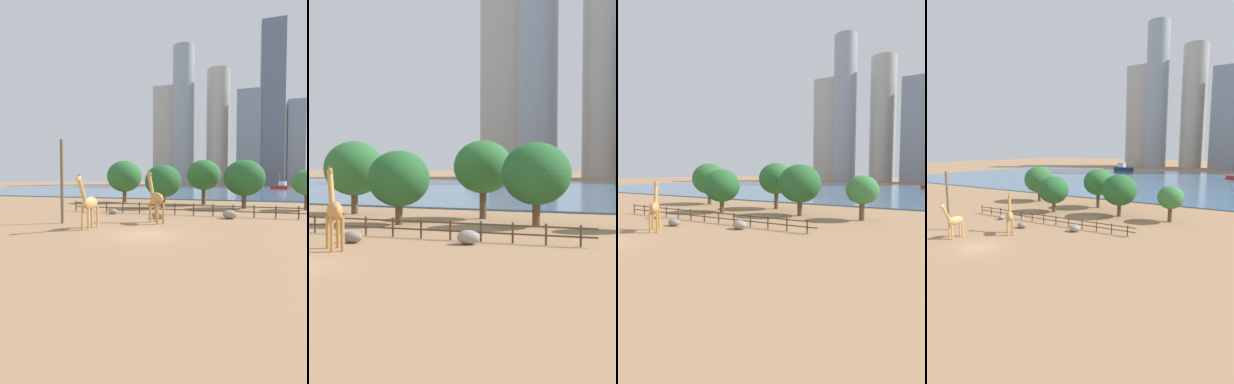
# 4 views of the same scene
# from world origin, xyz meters

# --- Properties ---
(ground_plane) EXTENTS (400.00, 400.00, 0.00)m
(ground_plane) POSITION_xyz_m (0.00, 80.00, 0.00)
(ground_plane) COLOR #9E7551
(harbor_water) EXTENTS (180.00, 86.00, 0.20)m
(harbor_water) POSITION_xyz_m (0.00, 77.00, 0.10)
(harbor_water) COLOR #476B8C
(harbor_water) RESTS_ON ground
(giraffe_companion) EXTENTS (2.50, 2.56, 4.84)m
(giraffe_companion) POSITION_xyz_m (-0.81, 5.73, 2.25)
(giraffe_companion) COLOR #C18C47
(giraffe_companion) RESTS_ON ground
(boulder_near_fence) EXTENTS (1.43, 1.17, 0.88)m
(boulder_near_fence) POSITION_xyz_m (5.51, 10.55, 0.44)
(boulder_near_fence) COLOR gray
(boulder_near_fence) RESTS_ON ground
(boulder_by_pole) EXTENTS (1.32, 0.98, 0.74)m
(boulder_by_pole) POSITION_xyz_m (-1.40, 8.49, 0.37)
(boulder_by_pole) COLOR gray
(boulder_by_pole) RESTS_ON ground
(enclosure_fence) EXTENTS (26.12, 0.14, 1.30)m
(enclosure_fence) POSITION_xyz_m (-0.21, 12.00, 0.76)
(enclosure_fence) COLOR #4C3826
(enclosure_fence) RESTS_ON ground
(tree_left_large) EXTENTS (5.78, 5.78, 6.98)m
(tree_left_large) POSITION_xyz_m (-12.30, 25.85, 4.36)
(tree_left_large) COLOR brown
(tree_left_large) RESTS_ON ground
(tree_center_broad) EXTENTS (5.37, 5.37, 6.52)m
(tree_center_broad) POSITION_xyz_m (6.80, 21.49, 4.09)
(tree_center_broad) COLOR brown
(tree_center_broad) RESTS_ON ground
(tree_right_tall) EXTENTS (4.94, 4.94, 5.90)m
(tree_right_tall) POSITION_xyz_m (-3.75, 18.92, 3.66)
(tree_right_tall) COLOR brown
(tree_right_tall) RESTS_ON ground
(tree_right_small) EXTENTS (5.16, 5.16, 6.89)m
(tree_right_small) POSITION_xyz_m (0.79, 25.99, 4.54)
(tree_right_small) COLOR brown
(tree_right_small) RESTS_ON ground
(boat_tug) EXTENTS (9.50, 5.28, 8.09)m
(boat_tug) POSITION_xyz_m (-29.73, 110.00, 1.55)
(boat_tug) COLOR navy
(boat_tug) RESTS_ON harbor_water
(skyline_tower_needle) EXTENTS (13.40, 13.40, 66.93)m
(skyline_tower_needle) POSITION_xyz_m (-9.08, 159.94, 33.47)
(skyline_tower_needle) COLOR #B7B2A8
(skyline_tower_needle) RESTS_ON ground
(skyline_block_left) EXTENTS (12.55, 12.55, 80.98)m
(skyline_block_left) POSITION_xyz_m (-28.88, 155.79, 40.49)
(skyline_block_left) COLOR #939EAD
(skyline_block_left) RESTS_ON ground
(skyline_block_right) EXTENTS (13.12, 9.42, 60.15)m
(skyline_block_right) POSITION_xyz_m (-41.55, 161.52, 30.07)
(skyline_block_right) COLOR #B7B2A8
(skyline_block_right) RESTS_ON ground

